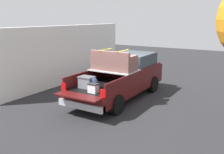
{
  "coord_description": "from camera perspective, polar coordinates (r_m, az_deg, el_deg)",
  "views": [
    {
      "loc": [
        -9.53,
        -5.45,
        3.55
      ],
      "look_at": [
        -0.6,
        0.0,
        1.1
      ],
      "focal_mm": 41.01,
      "sensor_mm": 36.0,
      "label": 1
    }
  ],
  "objects": [
    {
      "name": "ground_plane",
      "position": [
        11.54,
        1.56,
        -4.74
      ],
      "size": [
        40.0,
        40.0,
        0.0
      ],
      "primitive_type": "plane",
      "color": "#262628"
    },
    {
      "name": "pickup_truck",
      "position": [
        11.6,
        2.49,
        0.26
      ],
      "size": [
        6.05,
        2.06,
        2.23
      ],
      "color": "#470F0F",
      "rests_on": "ground_plane"
    },
    {
      "name": "trash_can",
      "position": [
        16.38,
        -1.05,
        2.43
      ],
      "size": [
        0.6,
        0.6,
        0.98
      ],
      "color": "#2D2D33",
      "rests_on": "ground_plane"
    },
    {
      "name": "building_facade",
      "position": [
        14.44,
        -9.68,
        5.08
      ],
      "size": [
        9.59,
        0.36,
        3.12
      ],
      "primitive_type": "cube",
      "color": "white",
      "rests_on": "ground_plane"
    }
  ]
}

